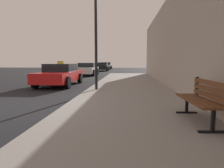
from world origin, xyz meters
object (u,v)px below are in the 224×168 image
street_lamp (96,22)px  car_white (87,69)px  car_red (60,74)px  car_black (102,67)px  car_silver (106,66)px  bench (203,98)px

street_lamp → car_white: 12.02m
car_red → car_black: car_red is taller
car_black → car_red: bearing=89.6°
car_white → car_black: size_ratio=1.04×
car_white → car_silver: (0.12, 17.71, 0.00)m
car_black → car_silver: size_ratio=0.91×
street_lamp → car_silver: street_lamp is taller
car_red → car_white: size_ratio=1.01×
bench → car_red: (-5.51, 7.33, -0.01)m
car_red → car_white: (-0.17, 8.85, -0.00)m
street_lamp → bench: bearing=-58.0°
car_black → car_silver: same height
car_red → car_white: bearing=-88.9°
bench → car_black: car_black is taller
street_lamp → car_white: size_ratio=1.01×
bench → street_lamp: bearing=119.5°
bench → car_silver: bearing=96.8°
street_lamp → car_silver: 29.37m
street_lamp → car_black: bearing=96.5°
car_red → car_silver: car_red is taller
car_red → car_silver: size_ratio=0.96×
car_black → car_silver: (-0.19, 7.86, 0.00)m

